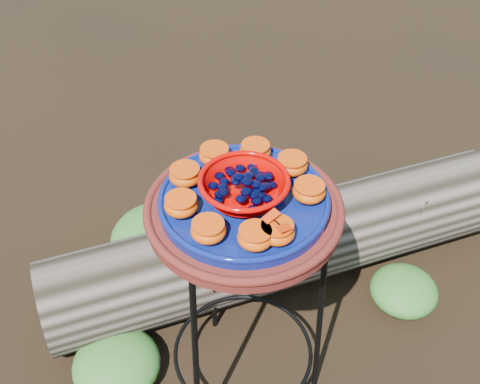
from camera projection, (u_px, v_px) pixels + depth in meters
name	position (u px, v px, depth m)	size (l,w,h in m)	color
ground	(243.00, 378.00, 1.86)	(60.00, 60.00, 0.00)	black
plant_stand	(243.00, 309.00, 1.63)	(0.44, 0.44, 0.70)	black
terracotta_saucer	(244.00, 211.00, 1.38)	(0.45, 0.45, 0.04)	#40110D
cobalt_plate	(244.00, 202.00, 1.36)	(0.39, 0.39, 0.03)	#000156
red_bowl	(244.00, 189.00, 1.33)	(0.19, 0.19, 0.05)	#C20200
glass_gems	(244.00, 175.00, 1.31)	(0.15, 0.15, 0.03)	black
orange_half_0	(277.00, 232.00, 1.24)	(0.07, 0.07, 0.04)	#CB4A0A
orange_half_1	(309.00, 191.00, 1.33)	(0.07, 0.07, 0.04)	#CB4A0A
orange_half_2	(292.00, 165.00, 1.40)	(0.07, 0.07, 0.04)	#CB4A0A
orange_half_3	(255.00, 151.00, 1.44)	(0.07, 0.07, 0.04)	#CB4A0A
orange_half_4	(214.00, 155.00, 1.43)	(0.07, 0.07, 0.04)	#CB4A0A
orange_half_5	(185.00, 175.00, 1.38)	(0.07, 0.07, 0.04)	#CB4A0A
orange_half_6	(181.00, 205.00, 1.30)	(0.07, 0.07, 0.04)	#CB4A0A
orange_half_7	(208.00, 230.00, 1.25)	(0.07, 0.07, 0.04)	#CB4A0A
orange_half_8	(255.00, 237.00, 1.23)	(0.07, 0.07, 0.04)	#CB4A0A
butterfly	(278.00, 223.00, 1.22)	(0.08, 0.05, 0.01)	red
driftwood_log	(283.00, 243.00, 2.08)	(1.63, 0.43, 0.30)	black
foliage_left	(116.00, 363.00, 1.82)	(0.27, 0.27, 0.13)	#367023
foliage_right	(404.00, 290.00, 2.05)	(0.23, 0.23, 0.12)	#367023
foliage_back	(159.00, 237.00, 2.19)	(0.36, 0.36, 0.18)	#367023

